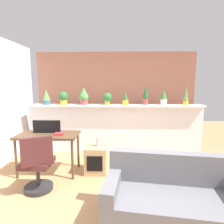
{
  "coord_description": "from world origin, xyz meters",
  "views": [
    {
      "loc": [
        0.06,
        -2.6,
        1.67
      ],
      "look_at": [
        -0.06,
        1.29,
        1.09
      ],
      "focal_mm": 30.64,
      "sensor_mm": 36.0,
      "label": 1
    }
  ],
  "objects_px": {
    "potted_plant_2": "(84,96)",
    "potted_plant_4": "(125,99)",
    "potted_plant_5": "(146,95)",
    "couch": "(172,202)",
    "potted_plant_0": "(46,97)",
    "potted_plant_3": "(107,98)",
    "potted_plant_6": "(164,97)",
    "vase_on_shelf": "(98,141)",
    "desk": "(48,138)",
    "tv_monitor": "(47,127)",
    "office_chair": "(38,168)",
    "side_cube_shelf": "(96,159)",
    "book_on_desk": "(59,134)",
    "potted_plant_1": "(63,98)",
    "potted_plant_7": "(186,97)"
  },
  "relations": [
    {
      "from": "potted_plant_2",
      "to": "potted_plant_4",
      "type": "xyz_separation_m",
      "value": [
        1.0,
        -0.01,
        -0.06
      ]
    },
    {
      "from": "potted_plant_5",
      "to": "couch",
      "type": "relative_size",
      "value": 0.28
    },
    {
      "from": "potted_plant_0",
      "to": "potted_plant_3",
      "type": "bearing_deg",
      "value": 0.21
    },
    {
      "from": "potted_plant_3",
      "to": "potted_plant_4",
      "type": "bearing_deg",
      "value": 2.81
    },
    {
      "from": "potted_plant_3",
      "to": "potted_plant_6",
      "type": "height_order",
      "value": "potted_plant_6"
    },
    {
      "from": "potted_plant_4",
      "to": "vase_on_shelf",
      "type": "bearing_deg",
      "value": -116.84
    },
    {
      "from": "desk",
      "to": "couch",
      "type": "relative_size",
      "value": 0.67
    },
    {
      "from": "tv_monitor",
      "to": "office_chair",
      "type": "relative_size",
      "value": 0.57
    },
    {
      "from": "desk",
      "to": "side_cube_shelf",
      "type": "height_order",
      "value": "desk"
    },
    {
      "from": "book_on_desk",
      "to": "tv_monitor",
      "type": "bearing_deg",
      "value": 153.74
    },
    {
      "from": "potted_plant_2",
      "to": "potted_plant_3",
      "type": "relative_size",
      "value": 1.45
    },
    {
      "from": "potted_plant_0",
      "to": "office_chair",
      "type": "xyz_separation_m",
      "value": [
        0.49,
        -1.79,
        -0.97
      ]
    },
    {
      "from": "potted_plant_3",
      "to": "tv_monitor",
      "type": "bearing_deg",
      "value": -135.72
    },
    {
      "from": "potted_plant_6",
      "to": "side_cube_shelf",
      "type": "relative_size",
      "value": 0.72
    },
    {
      "from": "potted_plant_3",
      "to": "vase_on_shelf",
      "type": "relative_size",
      "value": 1.5
    },
    {
      "from": "tv_monitor",
      "to": "book_on_desk",
      "type": "distance_m",
      "value": 0.32
    },
    {
      "from": "potted_plant_4",
      "to": "potted_plant_5",
      "type": "bearing_deg",
      "value": 2.73
    },
    {
      "from": "potted_plant_2",
      "to": "potted_plant_4",
      "type": "height_order",
      "value": "potted_plant_2"
    },
    {
      "from": "potted_plant_5",
      "to": "potted_plant_4",
      "type": "bearing_deg",
      "value": -177.27
    },
    {
      "from": "potted_plant_6",
      "to": "book_on_desk",
      "type": "height_order",
      "value": "potted_plant_6"
    },
    {
      "from": "potted_plant_5",
      "to": "side_cube_shelf",
      "type": "distance_m",
      "value": 1.95
    },
    {
      "from": "potted_plant_3",
      "to": "tv_monitor",
      "type": "xyz_separation_m",
      "value": [
        -1.09,
        -1.06,
        -0.46
      ]
    },
    {
      "from": "potted_plant_0",
      "to": "potted_plant_6",
      "type": "relative_size",
      "value": 1.03
    },
    {
      "from": "tv_monitor",
      "to": "side_cube_shelf",
      "type": "height_order",
      "value": "tv_monitor"
    },
    {
      "from": "potted_plant_6",
      "to": "desk",
      "type": "distance_m",
      "value": 2.73
    },
    {
      "from": "potted_plant_1",
      "to": "couch",
      "type": "xyz_separation_m",
      "value": [
        1.95,
        -2.45,
        -1.06
      ]
    },
    {
      "from": "potted_plant_1",
      "to": "potted_plant_6",
      "type": "relative_size",
      "value": 0.86
    },
    {
      "from": "desk",
      "to": "vase_on_shelf",
      "type": "bearing_deg",
      "value": 4.75
    },
    {
      "from": "potted_plant_5",
      "to": "tv_monitor",
      "type": "bearing_deg",
      "value": -151.14
    },
    {
      "from": "desk",
      "to": "book_on_desk",
      "type": "distance_m",
      "value": 0.25
    },
    {
      "from": "office_chair",
      "to": "vase_on_shelf",
      "type": "xyz_separation_m",
      "value": [
        0.86,
        0.74,
        0.21
      ]
    },
    {
      "from": "potted_plant_3",
      "to": "potted_plant_4",
      "type": "relative_size",
      "value": 0.91
    },
    {
      "from": "potted_plant_4",
      "to": "tv_monitor",
      "type": "height_order",
      "value": "potted_plant_4"
    },
    {
      "from": "potted_plant_3",
      "to": "potted_plant_6",
      "type": "xyz_separation_m",
      "value": [
        1.34,
        0.02,
        0.01
      ]
    },
    {
      "from": "potted_plant_7",
      "to": "tv_monitor",
      "type": "xyz_separation_m",
      "value": [
        -2.95,
        -1.1,
        -0.49
      ]
    },
    {
      "from": "potted_plant_5",
      "to": "desk",
      "type": "xyz_separation_m",
      "value": [
        -1.95,
        -1.18,
        -0.73
      ]
    },
    {
      "from": "potted_plant_1",
      "to": "office_chair",
      "type": "relative_size",
      "value": 0.34
    },
    {
      "from": "potted_plant_5",
      "to": "potted_plant_7",
      "type": "distance_m",
      "value": 0.95
    },
    {
      "from": "book_on_desk",
      "to": "potted_plant_2",
      "type": "bearing_deg",
      "value": 78.46
    },
    {
      "from": "potted_plant_7",
      "to": "couch",
      "type": "bearing_deg",
      "value": -111.47
    },
    {
      "from": "potted_plant_4",
      "to": "desk",
      "type": "relative_size",
      "value": 0.29
    },
    {
      "from": "potted_plant_4",
      "to": "tv_monitor",
      "type": "bearing_deg",
      "value": -144.56
    },
    {
      "from": "potted_plant_4",
      "to": "tv_monitor",
      "type": "xyz_separation_m",
      "value": [
        -1.52,
        -1.08,
        -0.45
      ]
    },
    {
      "from": "potted_plant_5",
      "to": "couch",
      "type": "height_order",
      "value": "potted_plant_5"
    },
    {
      "from": "potted_plant_4",
      "to": "desk",
      "type": "distance_m",
      "value": 1.98
    },
    {
      "from": "potted_plant_7",
      "to": "office_chair",
      "type": "xyz_separation_m",
      "value": [
        -2.84,
        -1.84,
        -0.97
      ]
    },
    {
      "from": "potted_plant_3",
      "to": "side_cube_shelf",
      "type": "xyz_separation_m",
      "value": [
        -0.16,
        -1.1,
        -1.08
      ]
    },
    {
      "from": "potted_plant_3",
      "to": "book_on_desk",
      "type": "relative_size",
      "value": 1.84
    },
    {
      "from": "tv_monitor",
      "to": "vase_on_shelf",
      "type": "bearing_deg",
      "value": -0.21
    },
    {
      "from": "book_on_desk",
      "to": "potted_plant_1",
      "type": "bearing_deg",
      "value": 101.27
    }
  ]
}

